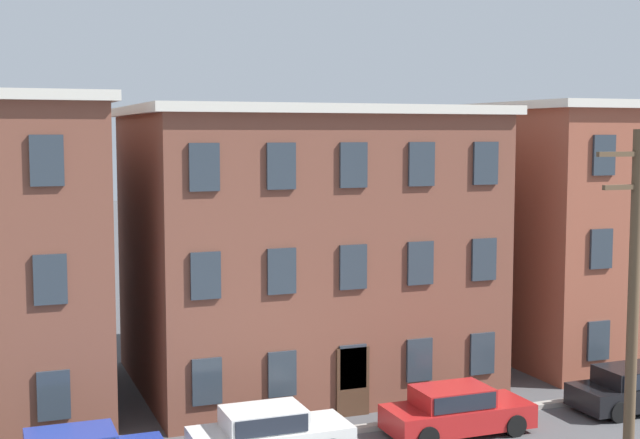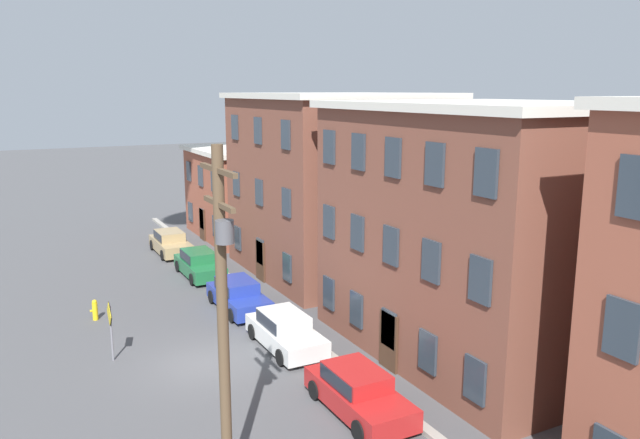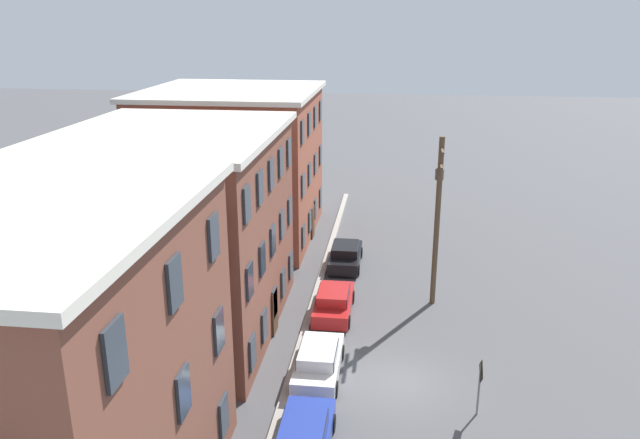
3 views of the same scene
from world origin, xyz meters
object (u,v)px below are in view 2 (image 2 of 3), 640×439
at_px(car_green, 199,263).
at_px(car_red, 358,390).
at_px(car_blue, 238,294).
at_px(caution_sign, 110,321).
at_px(utility_pole, 223,307).
at_px(fire_hydrant, 95,310).
at_px(car_tan, 170,242).
at_px(car_white, 285,330).

xyz_separation_m(car_green, car_red, (17.10, 0.10, 0.00)).
bearing_deg(car_green, car_blue, 0.26).
distance_m(caution_sign, utility_pole, 10.46).
bearing_deg(fire_hydrant, utility_pole, 4.73).
xyz_separation_m(car_tan, fire_hydrant, (10.22, -6.05, -0.27)).
distance_m(car_tan, fire_hydrant, 11.87).
height_order(car_tan, utility_pole, utility_pole).
bearing_deg(caution_sign, fire_hydrant, 179.36).
bearing_deg(car_red, car_blue, -179.61).
height_order(car_blue, utility_pole, utility_pole).
distance_m(car_blue, utility_pole, 14.59).
bearing_deg(car_white, car_red, -0.50).
bearing_deg(car_red, car_green, -179.66).
bearing_deg(utility_pole, car_blue, 158.79).
relative_size(car_green, car_red, 1.00).
height_order(car_tan, car_blue, same).
height_order(car_green, caution_sign, caution_sign).
distance_m(car_green, car_red, 17.10).
xyz_separation_m(car_blue, fire_hydrant, (-1.67, -6.26, -0.27)).
height_order(utility_pole, fire_hydrant, utility_pole).
xyz_separation_m(car_red, caution_sign, (-7.72, -6.38, 0.85)).
xyz_separation_m(car_tan, car_blue, (11.88, 0.21, 0.00)).
height_order(car_white, caution_sign, caution_sign).
relative_size(car_tan, car_white, 1.00).
height_order(car_green, fire_hydrant, car_green).
distance_m(car_tan, caution_sign, 16.30).
distance_m(car_white, fire_hydrant, 9.32).
xyz_separation_m(car_red, fire_hydrant, (-12.60, -6.33, -0.27)).
xyz_separation_m(car_green, caution_sign, (9.37, -6.28, 0.85)).
bearing_deg(car_blue, car_tan, -178.98).
relative_size(car_green, fire_hydrant, 4.58).
relative_size(car_blue, fire_hydrant, 4.58).
xyz_separation_m(car_blue, car_red, (10.93, 0.07, 0.00)).
xyz_separation_m(car_white, utility_pole, (7.88, -5.17, 4.31)).
bearing_deg(car_white, car_blue, -178.61).
bearing_deg(utility_pole, car_green, 165.33).
distance_m(car_tan, car_red, 22.82).
xyz_separation_m(car_white, car_red, (5.82, -0.05, 0.00)).
bearing_deg(car_green, caution_sign, -33.83).
relative_size(car_tan, car_green, 1.00).
bearing_deg(car_green, fire_hydrant, -54.17).
distance_m(car_tan, car_green, 5.72).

